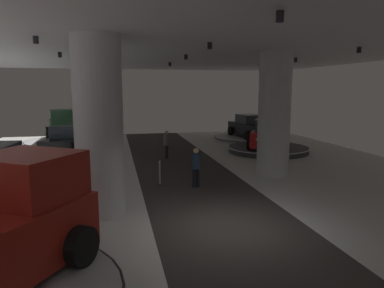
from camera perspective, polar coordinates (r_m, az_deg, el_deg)
ground at (r=10.64m, az=6.03°, el=-13.01°), size 24.00×44.00×0.06m
ceiling_with_spotlights at (r=10.02m, az=6.57°, el=18.10°), size 24.00×44.00×0.39m
column_left at (r=11.38m, az=-14.54°, el=2.61°), size 1.48×1.48×5.50m
column_right at (r=16.61m, az=12.87°, el=4.55°), size 1.44×1.44×5.50m
display_platform_far_right at (r=22.89m, az=11.93°, el=-0.77°), size 5.01×5.01×0.33m
display_car_far_right at (r=22.78m, az=12.01°, el=1.51°), size 3.63×4.55×1.71m
display_platform_far_left at (r=20.99m, az=-18.22°, el=-2.01°), size 4.95×4.95×0.25m
display_car_far_left at (r=20.82m, az=-18.37°, el=0.33°), size 3.24×4.56×1.71m
display_platform_deep_left at (r=27.43m, az=-19.29°, el=0.37°), size 5.68×5.68×0.23m
pickup_truck_deep_left at (r=26.99m, az=-19.37°, el=2.45°), size 3.36×5.58×2.30m
display_platform_deep_right at (r=28.00m, az=9.20°, el=0.92°), size 5.53×5.53×0.23m
display_car_deep_right at (r=27.93m, az=9.21°, el=2.69°), size 2.65×4.39×1.71m
visitor_walking_near at (r=14.34m, az=0.64°, el=-3.33°), size 0.32×0.32×1.59m
visitor_walking_far at (r=20.23m, az=-4.06°, el=0.22°), size 0.32×0.32×1.59m
stanchion_a at (r=14.86m, az=-5.11°, el=-5.05°), size 0.28×0.28×1.01m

